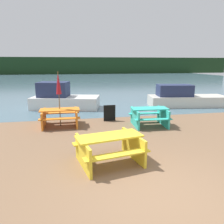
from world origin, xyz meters
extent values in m
plane|color=brown|center=(0.00, 0.00, 0.00)|extent=(60.00, 60.00, 0.00)
cube|color=slate|center=(0.00, 31.57, 0.00)|extent=(60.00, 50.00, 0.00)
cube|color=#193319|center=(0.00, 51.57, 2.00)|extent=(80.00, 1.60, 4.00)
cube|color=yellow|center=(-0.76, 1.64, 0.76)|extent=(1.85, 1.04, 0.04)
cube|color=yellow|center=(-0.65, 1.10, 0.45)|extent=(1.76, 0.63, 0.04)
cube|color=yellow|center=(-0.88, 2.18, 0.45)|extent=(1.76, 0.63, 0.04)
cube|color=yellow|center=(-1.48, 1.49, 0.37)|extent=(0.35, 1.36, 0.73)
cube|color=yellow|center=(-0.05, 1.79, 0.37)|extent=(0.35, 1.36, 0.73)
cube|color=#33B7A8|center=(1.55, 4.87, 0.76)|extent=(1.58, 0.77, 0.04)
cube|color=#33B7A8|center=(1.52, 4.32, 0.42)|extent=(1.56, 0.36, 0.04)
cube|color=#33B7A8|center=(1.57, 5.42, 0.42)|extent=(1.56, 0.36, 0.04)
cube|color=#33B7A8|center=(0.92, 4.90, 0.37)|extent=(0.14, 1.38, 0.74)
cube|color=#33B7A8|center=(2.18, 4.84, 0.37)|extent=(0.14, 1.38, 0.74)
cube|color=orange|center=(-2.23, 5.56, 0.72)|extent=(1.66, 0.71, 0.04)
cube|color=orange|center=(-2.23, 5.01, 0.45)|extent=(1.66, 0.29, 0.04)
cube|color=orange|center=(-2.24, 6.11, 0.45)|extent=(1.66, 0.29, 0.04)
cube|color=orange|center=(-2.92, 5.56, 0.35)|extent=(0.08, 1.38, 0.70)
cube|color=orange|center=(-1.54, 5.57, 0.35)|extent=(0.08, 1.38, 0.70)
cylinder|color=brown|center=(-2.23, 5.56, 1.16)|extent=(0.04, 0.04, 2.32)
cone|color=#A81923|center=(-2.23, 5.56, 1.85)|extent=(0.22, 0.22, 0.94)
cube|color=silver|center=(-2.07, 9.35, 0.35)|extent=(4.19, 2.58, 0.71)
cube|color=navy|center=(-2.75, 9.51, 1.14)|extent=(1.95, 1.58, 0.86)
cube|color=beige|center=(5.45, 8.66, 0.32)|extent=(4.91, 2.19, 0.64)
cube|color=navy|center=(4.60, 8.77, 1.00)|extent=(2.22, 1.38, 0.70)
cube|color=black|center=(0.00, 5.97, 0.38)|extent=(0.55, 0.08, 0.75)
camera|label=1|loc=(-1.70, -3.81, 2.67)|focal=35.00mm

